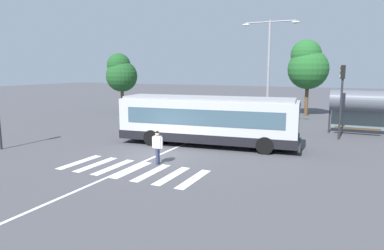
# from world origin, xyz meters

# --- Properties ---
(ground_plane) EXTENTS (160.00, 160.00, 0.00)m
(ground_plane) POSITION_xyz_m (0.00, 0.00, 0.00)
(ground_plane) COLOR #47474C
(city_transit_bus) EXTENTS (11.41, 3.86, 3.06)m
(city_transit_bus) POSITION_xyz_m (1.44, 3.53, 1.59)
(city_transit_bus) COLOR black
(city_transit_bus) RESTS_ON ground_plane
(pedestrian_crossing_street) EXTENTS (0.58, 0.28, 1.72)m
(pedestrian_crossing_street) POSITION_xyz_m (0.88, -1.60, 0.97)
(pedestrian_crossing_street) COLOR #333856
(pedestrian_crossing_street) RESTS_ON ground_plane
(parked_car_white) EXTENTS (1.96, 4.55, 1.35)m
(parked_car_white) POSITION_xyz_m (-3.98, 16.52, 0.77)
(parked_car_white) COLOR black
(parked_car_white) RESTS_ON ground_plane
(parked_car_red) EXTENTS (2.01, 4.57, 1.35)m
(parked_car_red) POSITION_xyz_m (-1.22, 16.79, 0.77)
(parked_car_red) COLOR black
(parked_car_red) RESTS_ON ground_plane
(parked_car_blue) EXTENTS (2.04, 4.58, 1.35)m
(parked_car_blue) POSITION_xyz_m (1.36, 17.23, 0.77)
(parked_car_blue) COLOR black
(parked_car_blue) RESTS_ON ground_plane
(traffic_light_far_corner) EXTENTS (0.33, 0.32, 5.02)m
(traffic_light_far_corner) POSITION_xyz_m (8.86, 9.09, 3.35)
(traffic_light_far_corner) COLOR #28282B
(traffic_light_far_corner) RESTS_ON ground_plane
(bus_stop_shelter) EXTENTS (3.98, 1.54, 3.25)m
(bus_stop_shelter) POSITION_xyz_m (10.00, 11.53, 2.42)
(bus_stop_shelter) COLOR #28282B
(bus_stop_shelter) RESTS_ON ground_plane
(twin_arm_street_lamp) EXTENTS (4.38, 0.32, 8.46)m
(twin_arm_street_lamp) POSITION_xyz_m (3.46, 10.94, 5.24)
(twin_arm_street_lamp) COLOR #939399
(twin_arm_street_lamp) RESTS_ON ground_plane
(background_tree_left) EXTENTS (3.43, 3.43, 6.48)m
(background_tree_left) POSITION_xyz_m (-13.78, 15.16, 4.33)
(background_tree_left) COLOR brown
(background_tree_left) RESTS_ON ground_plane
(background_tree_right) EXTENTS (4.06, 4.06, 7.70)m
(background_tree_right) POSITION_xyz_m (5.14, 20.83, 5.16)
(background_tree_right) COLOR brown
(background_tree_right) RESTS_ON ground_plane
(crosswalk_painted_stripes) EXTENTS (6.98, 2.91, 0.01)m
(crosswalk_painted_stripes) POSITION_xyz_m (0.26, -2.96, 0.00)
(crosswalk_painted_stripes) COLOR silver
(crosswalk_painted_stripes) RESTS_ON ground_plane
(lane_center_line) EXTENTS (0.16, 24.00, 0.01)m
(lane_center_line) POSITION_xyz_m (-0.05, 2.00, 0.00)
(lane_center_line) COLOR silver
(lane_center_line) RESTS_ON ground_plane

